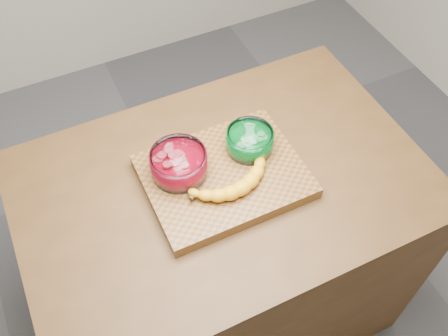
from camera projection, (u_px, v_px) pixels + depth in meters
name	position (u px, v px, depth m)	size (l,w,h in m)	color
ground	(224.00, 302.00, 2.17)	(3.50, 3.50, 0.00)	#4F4F53
counter	(224.00, 253.00, 1.82)	(1.20, 0.80, 0.90)	#4B2F16
cutting_board	(224.00, 176.00, 1.44)	(0.45, 0.35, 0.04)	brown
bowl_red	(179.00, 164.00, 1.40)	(0.16, 0.16, 0.08)	white
bowl_green	(250.00, 141.00, 1.46)	(0.14, 0.14, 0.06)	white
banana	(231.00, 179.00, 1.39)	(0.29, 0.15, 0.04)	orange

